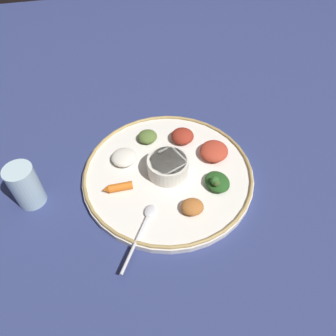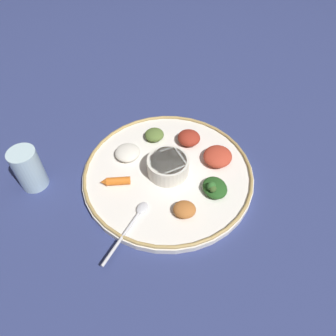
% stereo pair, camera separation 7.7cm
% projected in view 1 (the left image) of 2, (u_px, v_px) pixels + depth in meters
% --- Properties ---
extents(ground_plane, '(2.40, 2.40, 0.00)m').
position_uv_depth(ground_plane, '(168.00, 176.00, 0.79)').
color(ground_plane, navy).
extents(platter, '(0.42, 0.42, 0.02)m').
position_uv_depth(platter, '(168.00, 174.00, 0.79)').
color(platter, white).
rests_on(platter, ground_plane).
extents(platter_rim, '(0.42, 0.42, 0.01)m').
position_uv_depth(platter_rim, '(168.00, 171.00, 0.78)').
color(platter_rim, tan).
rests_on(platter_rim, platter).
extents(center_bowl, '(0.10, 0.10, 0.04)m').
position_uv_depth(center_bowl, '(168.00, 166.00, 0.76)').
color(center_bowl, silver).
rests_on(center_bowl, platter).
extents(spoon, '(0.15, 0.10, 0.01)m').
position_uv_depth(spoon, '(143.00, 226.00, 0.68)').
color(spoon, silver).
rests_on(spoon, platter).
extents(greens_pile, '(0.08, 0.07, 0.04)m').
position_uv_depth(greens_pile, '(217.00, 182.00, 0.74)').
color(greens_pile, '#23511E').
rests_on(greens_pile, platter).
extents(carrot_near_spoon, '(0.02, 0.07, 0.02)m').
position_uv_depth(carrot_near_spoon, '(118.00, 187.00, 0.74)').
color(carrot_near_spoon, orange).
rests_on(carrot_near_spoon, platter).
extents(mound_rice_white, '(0.07, 0.07, 0.02)m').
position_uv_depth(mound_rice_white, '(124.00, 157.00, 0.80)').
color(mound_rice_white, silver).
rests_on(mound_rice_white, platter).
extents(mound_berbere_red, '(0.10, 0.10, 0.03)m').
position_uv_depth(mound_berbere_red, '(214.00, 151.00, 0.81)').
color(mound_berbere_red, '#B73D28').
rests_on(mound_berbere_red, platter).
extents(mound_collards, '(0.06, 0.06, 0.03)m').
position_uv_depth(mound_collards, '(148.00, 137.00, 0.85)').
color(mound_collards, '#567033').
rests_on(mound_collards, platter).
extents(mound_beet, '(0.08, 0.08, 0.03)m').
position_uv_depth(mound_beet, '(183.00, 136.00, 0.84)').
color(mound_beet, maroon).
rests_on(mound_beet, platter).
extents(mound_chickpea, '(0.05, 0.06, 0.03)m').
position_uv_depth(mound_chickpea, '(192.00, 207.00, 0.70)').
color(mound_chickpea, '#B2662D').
rests_on(mound_chickpea, platter).
extents(drinking_glass, '(0.06, 0.06, 0.11)m').
position_uv_depth(drinking_glass, '(27.00, 189.00, 0.71)').
color(drinking_glass, silver).
rests_on(drinking_glass, ground_plane).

